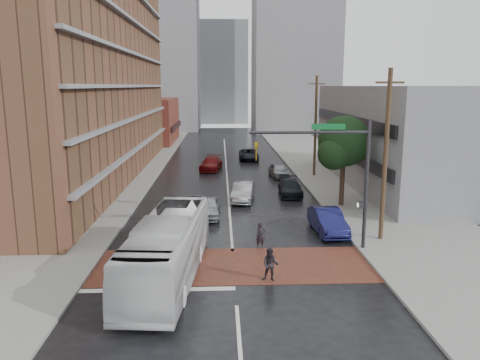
{
  "coord_description": "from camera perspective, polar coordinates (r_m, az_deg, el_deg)",
  "views": [
    {
      "loc": [
        -0.62,
        -22.06,
        9.03
      ],
      "look_at": [
        0.53,
        5.24,
        3.5
      ],
      "focal_mm": 35.0,
      "sensor_mm": 36.0,
      "label": 1
    }
  ],
  "objects": [
    {
      "name": "ground",
      "position": [
        23.85,
        -0.75,
        -10.81
      ],
      "size": [
        160.0,
        160.0,
        0.0
      ],
      "primitive_type": "plane",
      "color": "black",
      "rests_on": "ground"
    },
    {
      "name": "crosswalk",
      "position": [
        24.31,
        -0.78,
        -10.34
      ],
      "size": [
        14.0,
        5.0,
        0.02
      ],
      "primitive_type": "cube",
      "color": "brown",
      "rests_on": "ground"
    },
    {
      "name": "sidewalk_west",
      "position": [
        49.13,
        -15.15,
        0.54
      ],
      "size": [
        9.0,
        90.0,
        0.15
      ],
      "primitive_type": "cube",
      "color": "gray",
      "rests_on": "ground"
    },
    {
      "name": "sidewalk_east",
      "position": [
        49.42,
        11.84,
        0.75
      ],
      "size": [
        9.0,
        90.0,
        0.15
      ],
      "primitive_type": "cube",
      "color": "gray",
      "rests_on": "ground"
    },
    {
      "name": "apartment_block",
      "position": [
        48.23,
        -19.34,
        16.74
      ],
      "size": [
        10.0,
        44.0,
        28.0
      ],
      "primitive_type": "cube",
      "color": "brown",
      "rests_on": "ground"
    },
    {
      "name": "storefront_west",
      "position": [
        77.11,
        -10.96,
        7.12
      ],
      "size": [
        8.0,
        16.0,
        7.0
      ],
      "primitive_type": "cube",
      "color": "brown",
      "rests_on": "ground"
    },
    {
      "name": "building_east",
      "position": [
        45.64,
        19.73,
        5.08
      ],
      "size": [
        11.0,
        26.0,
        9.0
      ],
      "primitive_type": "cube",
      "color": "gray",
      "rests_on": "ground"
    },
    {
      "name": "distant_tower_west",
      "position": [
        101.2,
        -10.35,
        15.21
      ],
      "size": [
        18.0,
        16.0,
        32.0
      ],
      "primitive_type": "cube",
      "color": "gray",
      "rests_on": "ground"
    },
    {
      "name": "distant_tower_east",
      "position": [
        95.61,
        6.7,
        16.75
      ],
      "size": [
        16.0,
        14.0,
        36.0
      ],
      "primitive_type": "cube",
      "color": "gray",
      "rests_on": "ground"
    },
    {
      "name": "distant_tower_center",
      "position": [
        117.1,
        -2.15,
        12.88
      ],
      "size": [
        12.0,
        10.0,
        24.0
      ],
      "primitive_type": "cube",
      "color": "gray",
      "rests_on": "ground"
    },
    {
      "name": "street_tree",
      "position": [
        35.56,
        12.54,
        4.23
      ],
      "size": [
        4.2,
        4.1,
        6.9
      ],
      "color": "#332319",
      "rests_on": "ground"
    },
    {
      "name": "signal_mast",
      "position": [
        25.76,
        12.18,
        1.58
      ],
      "size": [
        6.5,
        0.3,
        7.2
      ],
      "color": "#2D2D33",
      "rests_on": "ground"
    },
    {
      "name": "utility_pole_near",
      "position": [
        27.98,
        17.32,
        2.93
      ],
      "size": [
        1.6,
        0.26,
        10.0
      ],
      "color": "#473321",
      "rests_on": "ground"
    },
    {
      "name": "utility_pole_far",
      "position": [
        47.18,
        9.19,
        6.56
      ],
      "size": [
        1.6,
        0.26,
        10.0
      ],
      "color": "#473321",
      "rests_on": "ground"
    },
    {
      "name": "transit_bus",
      "position": [
        22.5,
        -8.77,
        -8.18
      ],
      "size": [
        3.56,
        11.15,
        3.05
      ],
      "primitive_type": "imported",
      "rotation": [
        0.0,
        0.0,
        -0.09
      ],
      "color": "silver",
      "rests_on": "ground"
    },
    {
      "name": "pedestrian_a",
      "position": [
        26.49,
        2.54,
        -6.79
      ],
      "size": [
        0.6,
        0.44,
        1.49
      ],
      "primitive_type": "imported",
      "rotation": [
        0.0,
        0.0,
        0.17
      ],
      "color": "black",
      "rests_on": "ground"
    },
    {
      "name": "pedestrian_b",
      "position": [
        22.27,
        3.72,
        -10.26
      ],
      "size": [
        0.91,
        0.79,
        1.61
      ],
      "primitive_type": "imported",
      "rotation": [
        0.0,
        0.0,
        -0.26
      ],
      "color": "black",
      "rests_on": "ground"
    },
    {
      "name": "car_travel_a",
      "position": [
        32.73,
        -3.91,
        -3.32
      ],
      "size": [
        1.72,
        4.15,
        1.41
      ],
      "primitive_type": "imported",
      "rotation": [
        0.0,
        0.0,
        -0.01
      ],
      "color": "#9EA0A5",
      "rests_on": "ground"
    },
    {
      "name": "car_travel_b",
      "position": [
        37.14,
        0.37,
        -1.47
      ],
      "size": [
        2.17,
        4.64,
        1.47
      ],
      "primitive_type": "imported",
      "rotation": [
        0.0,
        0.0,
        -0.14
      ],
      "color": "#B2B4BB",
      "rests_on": "ground"
    },
    {
      "name": "car_travel_c",
      "position": [
        50.95,
        -3.53,
        2.01
      ],
      "size": [
        2.75,
        5.11,
        1.41
      ],
      "primitive_type": "imported",
      "rotation": [
        0.0,
        0.0,
        -0.17
      ],
      "color": "maroon",
      "rests_on": "ground"
    },
    {
      "name": "suv_travel",
      "position": [
        57.84,
        1.08,
        3.14
      ],
      "size": [
        2.3,
        4.93,
        1.37
      ],
      "primitive_type": "imported",
      "rotation": [
        0.0,
        0.0,
        0.01
      ],
      "color": "black",
      "rests_on": "ground"
    },
    {
      "name": "car_parked_near",
      "position": [
        29.71,
        10.65,
        -4.94
      ],
      "size": [
        1.82,
        4.65,
        1.51
      ],
      "primitive_type": "imported",
      "rotation": [
        0.0,
        0.0,
        0.05
      ],
      "color": "#15164C",
      "rests_on": "ground"
    },
    {
      "name": "car_parked_mid",
      "position": [
        39.41,
        6.15,
        -0.9
      ],
      "size": [
        2.04,
        4.58,
        1.31
      ],
      "primitive_type": "imported",
      "rotation": [
        0.0,
        0.0,
        -0.05
      ],
      "color": "black",
      "rests_on": "ground"
    },
    {
      "name": "car_parked_far",
      "position": [
        47.12,
        4.73,
        1.2
      ],
      "size": [
        1.95,
        4.12,
        1.36
      ],
      "primitive_type": "imported",
      "rotation": [
        0.0,
        0.0,
        0.09
      ],
      "color": "#929498",
      "rests_on": "ground"
    }
  ]
}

